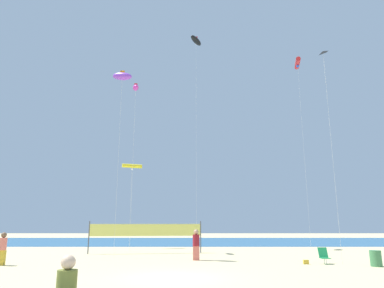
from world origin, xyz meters
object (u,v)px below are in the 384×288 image
at_px(beach_handbag, 308,262).
at_px(kite_yellow_tube, 133,166).
at_px(trash_barrel, 377,258).
at_px(kite_violet_inflatable, 123,77).
at_px(folding_beach_chair, 325,255).
at_px(volleyball_net, 148,231).
at_px(beachgoer_coral_shirt, 4,247).
at_px(beachgoer_maroon_shirt, 197,244).
at_px(kite_black_inflatable, 197,41).
at_px(kite_black_diamond, 325,56).
at_px(kite_red_tube, 299,64).
at_px(kite_magenta_inflatable, 137,88).

bearing_deg(beach_handbag, kite_yellow_tube, 133.58).
bearing_deg(trash_barrel, kite_violet_inflatable, 162.66).
height_order(folding_beach_chair, trash_barrel, folding_beach_chair).
height_order(trash_barrel, volleyball_net, volleyball_net).
relative_size(beachgoer_coral_shirt, beach_handbag, 5.99).
height_order(beachgoer_maroon_shirt, volleyball_net, volleyball_net).
height_order(beach_handbag, kite_black_inflatable, kite_black_inflatable).
bearing_deg(trash_barrel, kite_black_diamond, 133.14).
bearing_deg(kite_red_tube, trash_barrel, -94.68).
xyz_separation_m(beachgoer_maroon_shirt, volleyball_net, (-3.80, 4.86, 0.64)).
bearing_deg(kite_red_tube, folding_beach_chair, -105.35).
height_order(kite_yellow_tube, kite_black_inflatable, kite_black_inflatable).
distance_m(kite_red_tube, kite_violet_inflatable, 19.41).
relative_size(beachgoer_coral_shirt, trash_barrel, 2.13).
distance_m(beach_handbag, kite_red_tube, 22.80).
bearing_deg(beachgoer_maroon_shirt, kite_yellow_tube, 44.15).
bearing_deg(trash_barrel, beach_handbag, 163.00).
distance_m(beachgoer_maroon_shirt, folding_beach_chair, 7.57).
relative_size(beachgoer_coral_shirt, kite_violet_inflatable, 0.13).
relative_size(trash_barrel, kite_black_diamond, 0.06).
height_order(kite_red_tube, kite_black_diamond, kite_red_tube).
height_order(beachgoer_coral_shirt, beach_handbag, beachgoer_coral_shirt).
bearing_deg(volleyball_net, kite_violet_inflatable, -117.46).
relative_size(beach_handbag, kite_magenta_inflatable, 0.02).
bearing_deg(kite_red_tube, volleyball_net, -158.22).
bearing_deg(kite_magenta_inflatable, kite_yellow_tube, 100.62).
height_order(beachgoer_coral_shirt, trash_barrel, beachgoer_coral_shirt).
bearing_deg(kite_violet_inflatable, kite_black_diamond, -13.65).
distance_m(beachgoer_maroon_shirt, kite_red_tube, 23.11).
relative_size(beachgoer_maroon_shirt, folding_beach_chair, 2.10).
bearing_deg(kite_black_inflatable, beach_handbag, -66.49).
distance_m(volleyball_net, kite_red_tube, 22.98).
relative_size(beach_handbag, kite_black_diamond, 0.02).
bearing_deg(folding_beach_chair, kite_violet_inflatable, 156.08).
bearing_deg(kite_black_inflatable, beachgoer_maroon_shirt, -90.86).
distance_m(volleyball_net, kite_black_inflatable, 21.53).
bearing_deg(beachgoer_maroon_shirt, folding_beach_chair, -90.01).
relative_size(kite_red_tube, kite_magenta_inflatable, 1.29).
distance_m(beachgoer_maroon_shirt, kite_magenta_inflatable, 15.52).
xyz_separation_m(trash_barrel, kite_magenta_inflatable, (-14.94, 9.64, 13.65)).
distance_m(folding_beach_chair, kite_black_inflatable, 26.19).
bearing_deg(kite_red_tube, kite_black_inflatable, 174.28).
bearing_deg(kite_magenta_inflatable, beachgoer_coral_shirt, -120.85).
distance_m(beach_handbag, kite_black_diamond, 13.01).
xyz_separation_m(beachgoer_coral_shirt, trash_barrel, (20.40, -0.49, -0.53)).
relative_size(beachgoer_coral_shirt, kite_black_diamond, 0.13).
bearing_deg(beachgoer_coral_shirt, trash_barrel, 122.31).
bearing_deg(beachgoer_maroon_shirt, beachgoer_coral_shirt, 118.53).
distance_m(kite_red_tube, kite_magenta_inflatable, 17.17).
bearing_deg(kite_violet_inflatable, beachgoer_coral_shirt, -141.25).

